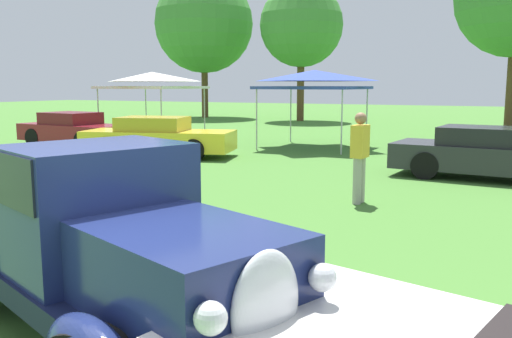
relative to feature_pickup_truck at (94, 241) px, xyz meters
The scene contains 9 objects.
feature_pickup_truck is the anchor object (origin of this frame).
show_car_burgundy 16.12m from the feature_pickup_truck, 135.16° to the left, with size 4.38×2.01×1.22m.
show_car_yellow 12.47m from the feature_pickup_truck, 123.92° to the left, with size 4.86×2.85×1.22m.
show_car_charcoal 10.64m from the feature_pickup_truck, 76.33° to the left, with size 4.57×2.06×1.22m.
spectator_between_cars 6.44m from the feature_pickup_truck, 85.50° to the left, with size 0.26×0.41×1.69m.
canopy_tent_left_field 17.99m from the feature_pickup_truck, 125.19° to the left, with size 3.34×3.34×2.71m.
canopy_tent_center_field 15.30m from the feature_pickup_truck, 103.34° to the left, with size 3.33×3.33×2.71m.
treeline_far_left 33.98m from the feature_pickup_truck, 119.92° to the left, with size 6.61×6.61×9.61m.
treeline_mid_left 30.46m from the feature_pickup_truck, 108.38° to the left, with size 5.06×5.06×8.34m.
Camera 1 is at (2.85, -2.88, 2.18)m, focal length 38.57 mm.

